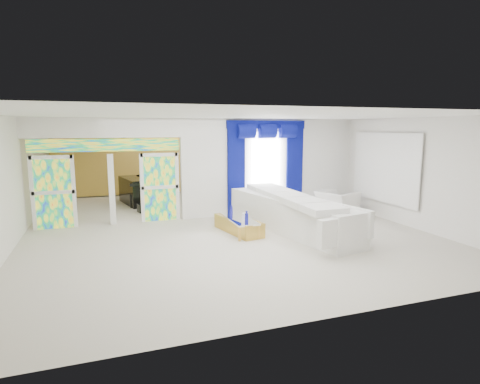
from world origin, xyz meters
name	(u,v)px	position (x,y,z in m)	size (l,w,h in m)	color
floor	(216,224)	(0.00, 0.00, 0.00)	(12.00, 12.00, 0.00)	#B7AF9E
dividing_wall	(272,166)	(2.15, 1.00, 1.50)	(5.70, 0.18, 3.00)	white
dividing_header	(106,128)	(-2.85, 1.00, 2.73)	(4.30, 0.18, 0.55)	white
stained_panel_left	(54,192)	(-4.28, 1.00, 1.00)	(0.95, 0.04, 2.00)	#994C3F
stained_panel_right	(160,187)	(-1.42, 1.00, 1.00)	(0.95, 0.04, 2.00)	#994C3F
stained_transom	(107,145)	(-2.85, 1.00, 2.25)	(4.00, 0.05, 0.35)	#994C3F
window_pane	(266,168)	(1.90, 0.90, 1.45)	(1.00, 0.02, 2.30)	white
blue_drape_left	(236,171)	(0.90, 0.87, 1.40)	(0.55, 0.10, 2.80)	#04094A
blue_drape_right	(294,169)	(2.90, 0.87, 1.40)	(0.55, 0.10, 2.80)	#04094A
blue_pelmet	(266,125)	(1.90, 0.87, 2.82)	(2.60, 0.12, 0.25)	#04094A
wall_mirror	(385,168)	(4.94, -1.00, 1.55)	(0.04, 2.70, 1.90)	white
gold_curtains	(177,157)	(0.00, 5.90, 1.50)	(9.70, 0.12, 2.90)	gold
white_sofa	(290,215)	(1.66, -1.35, 0.44)	(0.99, 4.62, 0.88)	white
coffee_table	(238,225)	(0.31, -1.05, 0.19)	(0.57, 1.70, 0.38)	gold
console_table	(267,209)	(1.86, 0.67, 0.18)	(1.10, 0.35, 0.37)	white
table_lamp	(258,195)	(1.56, 0.67, 0.66)	(0.36, 0.36, 0.58)	white
armchair	(337,203)	(4.01, 0.05, 0.36)	(1.12, 0.98, 0.73)	white
grand_piano	(145,190)	(-1.56, 4.00, 0.47)	(1.42, 1.86, 0.94)	black
piano_bench	(151,207)	(-1.56, 2.40, 0.14)	(0.83, 0.32, 0.28)	black
tv_console	(47,207)	(-4.62, 2.26, 0.36)	(0.50, 0.46, 0.73)	tan
chandelier	(122,130)	(-2.30, 3.40, 2.65)	(0.60, 0.60, 0.60)	gold
decanters	(242,216)	(0.32, -1.27, 0.48)	(0.11, 1.26, 0.25)	white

